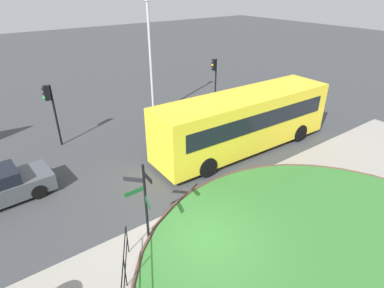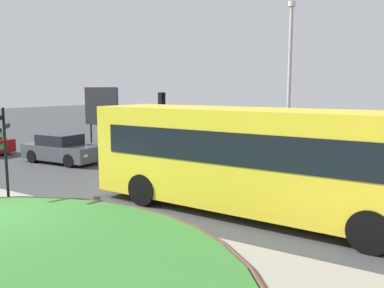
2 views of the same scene
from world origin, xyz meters
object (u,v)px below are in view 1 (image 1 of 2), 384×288
at_px(lamppost_tall, 150,56).
at_px(traffic_light_far, 50,102).
at_px(bus_yellow, 244,121).
at_px(traffic_light_near, 214,71).
at_px(signpost_directional, 144,197).

bearing_deg(lamppost_tall, traffic_light_far, -173.77).
bearing_deg(bus_yellow, traffic_light_near, 64.24).
relative_size(signpost_directional, traffic_light_near, 0.93).
bearing_deg(traffic_light_far, lamppost_tall, -170.22).
xyz_separation_m(traffic_light_near, lamppost_tall, (-4.87, 0.53, 1.58)).
xyz_separation_m(traffic_light_far, lamppost_tall, (6.54, 0.71, 1.46)).
bearing_deg(signpost_directional, traffic_light_far, 92.71).
bearing_deg(lamppost_tall, traffic_light_near, -6.17).
bearing_deg(bus_yellow, lamppost_tall, 103.61).
relative_size(bus_yellow, traffic_light_far, 3.01).
relative_size(traffic_light_near, traffic_light_far, 0.95).
distance_m(signpost_directional, bus_yellow, 8.15).
bearing_deg(traffic_light_near, lamppost_tall, -9.31).
bearing_deg(traffic_light_far, traffic_light_near, -175.51).
xyz_separation_m(signpost_directional, lamppost_tall, (6.10, 10.01, 2.21)).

